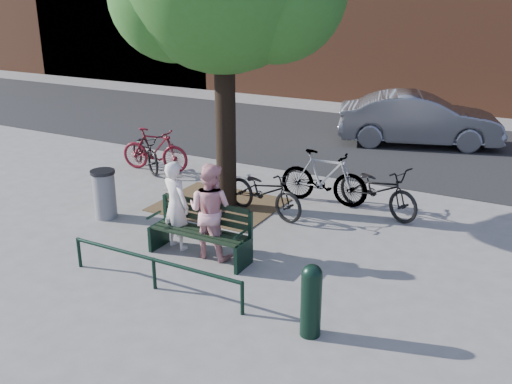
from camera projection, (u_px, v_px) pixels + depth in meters
The scene contains 15 objects.
ground at pixel (200, 257), 9.50m from camera, with size 90.00×90.00×0.00m, color gray.
dirt_pit at pixel (219, 205), 11.77m from camera, with size 2.40×2.00×0.02m, color brown.
road at pixel (363, 142), 16.54m from camera, with size 40.00×7.00×0.01m, color black.
park_bench at pixel (202, 229), 9.41m from camera, with size 1.74×0.54×0.97m.
guard_railing at pixel (154, 264), 8.37m from camera, with size 3.06×0.06×0.51m.
person_left at pixel (176, 205), 9.62m from camera, with size 0.56×0.37×1.54m, color silver.
person_right at pixel (210, 211), 9.29m from camera, with size 0.78×0.61×1.61m, color pink.
bollard at pixel (311, 298), 7.20m from camera, with size 0.27×0.27×1.00m.
litter_bin at pixel (105, 194), 10.99m from camera, with size 0.47×0.47×0.96m.
bicycle_a at pixel (145, 151), 13.95m from camera, with size 0.61×1.75×0.92m, color black.
bicycle_b at pixel (155, 150), 13.84m from camera, with size 0.49×1.75×1.05m, color #5C0D17.
bicycle_c at pixel (264, 191), 11.13m from camera, with size 0.64×1.85×0.97m, color black.
bicycle_d at pixel (324, 177), 11.71m from camera, with size 0.53×1.87×1.12m, color gray.
bicycle_e at pixel (378, 189), 11.20m from camera, with size 0.67×1.91×1.01m, color black.
parked_car at pixel (419, 119), 16.09m from camera, with size 1.56×4.47×1.47m, color slate.
Camera 1 is at (4.90, -7.10, 4.23)m, focal length 40.00 mm.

